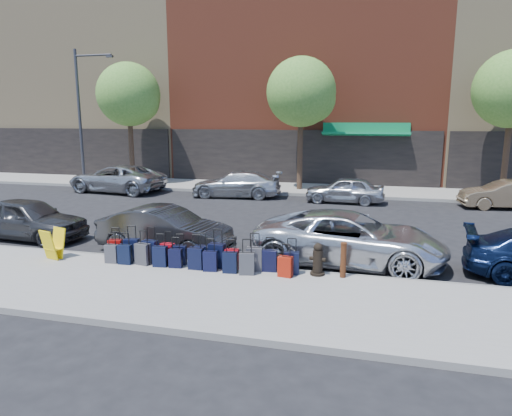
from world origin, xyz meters
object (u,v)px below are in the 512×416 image
(suitcase_front_5, at_px, (202,256))
(car_far_2, at_px, (345,190))
(car_near_1, at_px, (165,230))
(car_near_0, at_px, (28,219))
(bollard, at_px, (343,259))
(tree_center, at_px, (304,94))
(car_near_2, at_px, (350,238))
(tree_left, at_px, (131,96))
(display_rack, at_px, (53,244))
(fire_hydrant, at_px, (318,260))
(streetlight, at_px, (82,109))
(car_far_0, at_px, (117,179))
(car_far_1, at_px, (236,184))
(car_far_3, at_px, (506,195))

(suitcase_front_5, distance_m, car_far_2, 11.80)
(car_near_1, bearing_deg, car_near_0, 93.22)
(bollard, height_order, car_near_0, car_near_0)
(bollard, relative_size, car_near_1, 0.21)
(tree_center, bearing_deg, car_near_2, -75.30)
(tree_left, xyz_separation_m, car_near_0, (2.87, -12.59, -4.69))
(display_rack, relative_size, car_near_0, 0.21)
(car_near_0, bearing_deg, suitcase_front_5, -99.88)
(fire_hydrant, height_order, car_far_2, car_far_2)
(tree_center, xyz_separation_m, car_near_2, (3.31, -12.60, -4.66))
(streetlight, relative_size, fire_hydrant, 9.47)
(car_near_2, height_order, car_far_2, car_near_2)
(tree_center, bearing_deg, car_far_2, -48.64)
(bollard, relative_size, car_far_0, 0.17)
(car_far_2, bearing_deg, tree_left, -100.34)
(tree_left, height_order, car_far_1, tree_left)
(tree_left, relative_size, fire_hydrant, 8.60)
(car_far_0, relative_size, car_far_2, 1.44)
(tree_center, distance_m, car_near_2, 13.84)
(suitcase_front_5, bearing_deg, car_far_3, 40.69)
(bollard, distance_m, car_near_0, 10.99)
(tree_left, height_order, display_rack, tree_left)
(tree_left, xyz_separation_m, car_far_1, (7.40, -2.65, -4.73))
(fire_hydrant, relative_size, car_far_0, 0.15)
(car_near_0, xyz_separation_m, car_far_3, (17.51, 9.99, -0.06))
(streetlight, bearing_deg, car_far_0, -31.41)
(fire_hydrant, relative_size, car_far_1, 0.18)
(car_near_2, bearing_deg, suitcase_front_5, 117.52)
(fire_hydrant, distance_m, car_near_2, 1.78)
(car_far_1, distance_m, car_far_3, 12.98)
(streetlight, bearing_deg, car_near_2, -35.41)
(car_far_0, bearing_deg, tree_center, 112.01)
(car_far_2, xyz_separation_m, car_far_3, (7.31, 0.32, 0.01))
(fire_hydrant, height_order, car_near_0, car_near_0)
(car_near_0, relative_size, car_far_2, 1.10)
(tree_left, relative_size, tree_center, 1.00)
(car_near_1, bearing_deg, fire_hydrant, -100.23)
(display_rack, bearing_deg, tree_center, 86.96)
(car_near_2, height_order, car_far_3, car_near_2)
(car_near_0, xyz_separation_m, car_far_0, (-2.51, 9.87, 0.05))
(streetlight, bearing_deg, tree_left, 13.39)
(suitcase_front_5, bearing_deg, tree_center, 80.18)
(tree_center, relative_size, streetlight, 0.91)
(tree_center, relative_size, car_near_0, 1.72)
(tree_center, distance_m, car_near_0, 15.45)
(display_rack, distance_m, car_near_2, 8.50)
(tree_center, relative_size, car_far_3, 1.82)
(streetlight, xyz_separation_m, car_near_2, (16.75, -11.90, -3.91))
(tree_center, xyz_separation_m, car_near_1, (-2.36, -12.82, -4.71))
(car_near_0, height_order, car_far_0, car_far_0)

